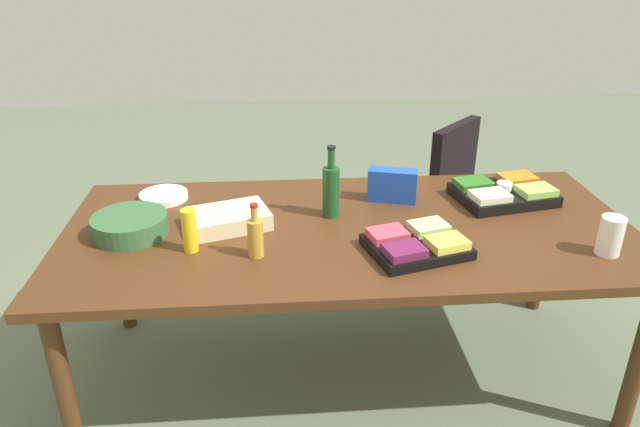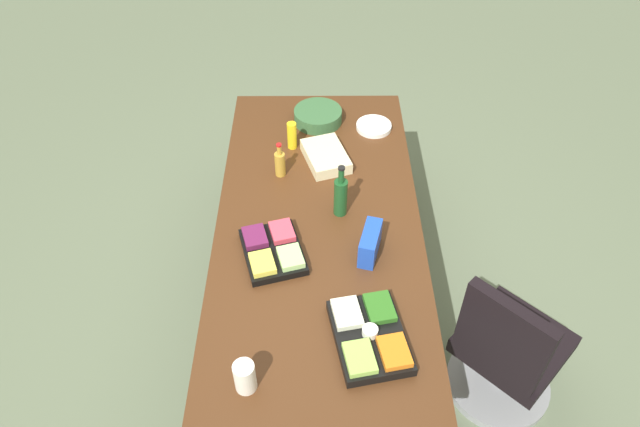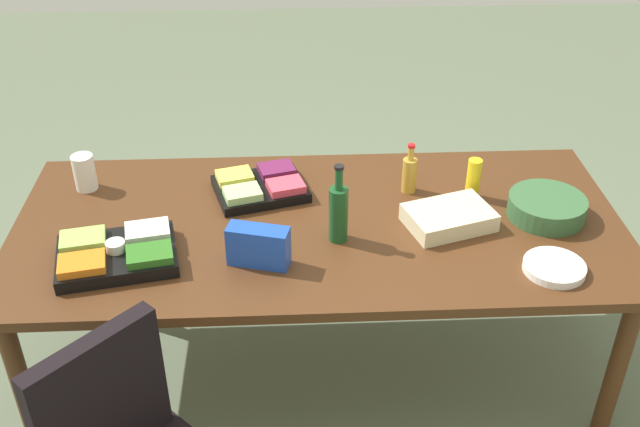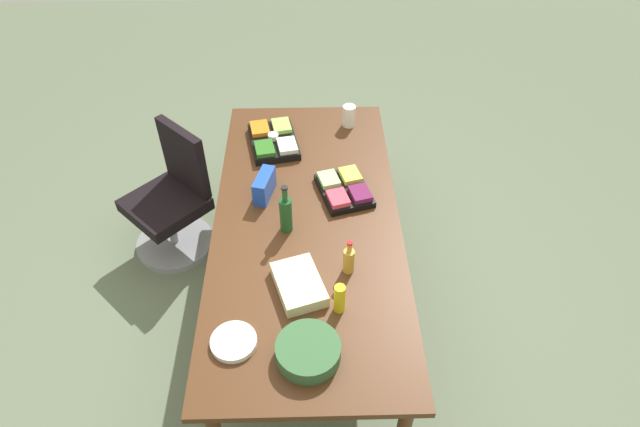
# 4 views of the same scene
# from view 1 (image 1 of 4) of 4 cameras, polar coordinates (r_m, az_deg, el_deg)

# --- Properties ---
(ground_plane) EXTENTS (10.00, 10.00, 0.00)m
(ground_plane) POSITION_cam_1_polar(r_m,az_deg,el_deg) (2.90, 2.51, -14.90)
(ground_plane) COLOR #616D54
(conference_table) EXTENTS (2.37, 1.08, 0.76)m
(conference_table) POSITION_cam_1_polar(r_m,az_deg,el_deg) (2.50, 2.81, -2.64)
(conference_table) COLOR #4C2A15
(conference_table) RESTS_ON ground
(office_chair) EXTENTS (0.68, 0.68, 0.94)m
(office_chair) POSITION_cam_1_polar(r_m,az_deg,el_deg) (3.59, 9.94, 0.06)
(office_chair) COLOR gray
(office_chair) RESTS_ON ground
(wine_bottle) EXTENTS (0.09, 0.09, 0.32)m
(wine_bottle) POSITION_cam_1_polar(r_m,az_deg,el_deg) (2.52, 1.07, 2.32)
(wine_bottle) COLOR #1A4C22
(wine_bottle) RESTS_ON conference_table
(veggie_tray) EXTENTS (0.47, 0.37, 0.09)m
(veggie_tray) POSITION_cam_1_polar(r_m,az_deg,el_deg) (2.83, 17.27, 1.94)
(veggie_tray) COLOR black
(veggie_tray) RESTS_ON conference_table
(sheet_cake) EXTENTS (0.37, 0.31, 0.07)m
(sheet_cake) POSITION_cam_1_polar(r_m,az_deg,el_deg) (2.49, -8.78, -0.50)
(sheet_cake) COLOR beige
(sheet_cake) RESTS_ON conference_table
(mayo_jar) EXTENTS (0.10, 0.10, 0.15)m
(mayo_jar) POSITION_cam_1_polar(r_m,az_deg,el_deg) (2.49, 26.23, -1.94)
(mayo_jar) COLOR white
(mayo_jar) RESTS_ON conference_table
(salad_bowl) EXTENTS (0.36, 0.36, 0.08)m
(salad_bowl) POSITION_cam_1_polar(r_m,az_deg,el_deg) (2.51, -17.87, -1.10)
(salad_bowl) COLOR #356037
(salad_bowl) RESTS_ON conference_table
(fruit_platter) EXTENTS (0.42, 0.37, 0.07)m
(fruit_platter) POSITION_cam_1_polar(r_m,az_deg,el_deg) (2.30, 9.30, -2.92)
(fruit_platter) COLOR black
(fruit_platter) RESTS_ON conference_table
(chip_bag_blue) EXTENTS (0.23, 0.13, 0.15)m
(chip_bag_blue) POSITION_cam_1_polar(r_m,az_deg,el_deg) (2.70, 7.00, 2.72)
(chip_bag_blue) COLOR blue
(chip_bag_blue) RESTS_ON conference_table
(mustard_bottle) EXTENTS (0.07, 0.07, 0.17)m
(mustard_bottle) POSITION_cam_1_polar(r_m,az_deg,el_deg) (2.30, -12.48, -1.62)
(mustard_bottle) COLOR yellow
(mustard_bottle) RESTS_ON conference_table
(paper_plate_stack) EXTENTS (0.23, 0.23, 0.03)m
(paper_plate_stack) POSITION_cam_1_polar(r_m,az_deg,el_deg) (2.82, -14.85, 1.65)
(paper_plate_stack) COLOR white
(paper_plate_stack) RESTS_ON conference_table
(dressing_bottle) EXTENTS (0.07, 0.07, 0.22)m
(dressing_bottle) POSITION_cam_1_polar(r_m,az_deg,el_deg) (2.23, -6.26, -2.22)
(dressing_bottle) COLOR gold
(dressing_bottle) RESTS_ON conference_table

